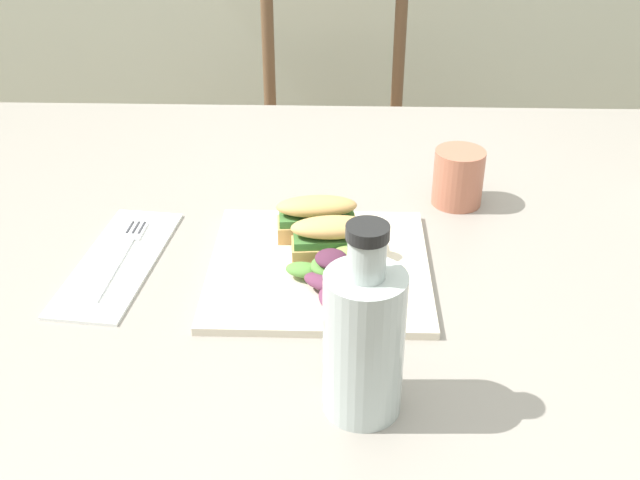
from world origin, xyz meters
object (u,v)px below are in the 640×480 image
object	(u,v)px
fork_on_napkin	(122,252)
cup_extra_side	(458,177)
plate_lunch	(319,267)
sandwich_half_back	(317,217)
chair_wooden_far	(339,147)
sandwich_half_front	(333,238)
bottle_cold_brew	(363,348)
dining_table	(333,302)

from	to	relation	value
fork_on_napkin	cup_extra_side	world-z (taller)	cup_extra_side
plate_lunch	sandwich_half_back	distance (m)	0.08
chair_wooden_far	sandwich_half_front	xyz separation A→B (m)	(-0.00, -1.01, 0.33)
sandwich_half_back	fork_on_napkin	distance (m)	0.25
plate_lunch	bottle_cold_brew	distance (m)	0.25
plate_lunch	fork_on_napkin	distance (m)	0.25
dining_table	sandwich_half_front	bearing A→B (deg)	-89.87
dining_table	fork_on_napkin	size ratio (longest dim) A/B	7.45
dining_table	cup_extra_side	size ratio (longest dim) A/B	17.21
sandwich_half_back	bottle_cold_brew	world-z (taller)	bottle_cold_brew
plate_lunch	sandwich_half_back	bearing A→B (deg)	94.33
sandwich_half_front	cup_extra_side	distance (m)	0.24
plate_lunch	chair_wooden_far	bearing A→B (deg)	88.91
sandwich_half_front	bottle_cold_brew	world-z (taller)	bottle_cold_brew
fork_on_napkin	plate_lunch	bearing A→B (deg)	-6.18
sandwich_half_front	fork_on_napkin	xyz separation A→B (m)	(-0.27, 0.01, -0.03)
plate_lunch	sandwich_half_front	xyz separation A→B (m)	(0.02, 0.01, 0.03)
chair_wooden_far	plate_lunch	size ratio (longest dim) A/B	3.23
plate_lunch	fork_on_napkin	bearing A→B (deg)	173.82
sandwich_half_back	bottle_cold_brew	size ratio (longest dim) A/B	0.53
sandwich_half_back	cup_extra_side	distance (m)	0.23
chair_wooden_far	fork_on_napkin	bearing A→B (deg)	-105.17
fork_on_napkin	bottle_cold_brew	bearing A→B (deg)	-41.48
plate_lunch	sandwich_half_back	xyz separation A→B (m)	(-0.01, 0.07, 0.03)
chair_wooden_far	sandwich_half_front	world-z (taller)	chair_wooden_far
chair_wooden_far	fork_on_napkin	world-z (taller)	chair_wooden_far
plate_lunch	dining_table	bearing A→B (deg)	79.77
fork_on_napkin	chair_wooden_far	bearing A→B (deg)	74.83
sandwich_half_back	bottle_cold_brew	distance (m)	0.31
sandwich_half_front	sandwich_half_back	bearing A→B (deg)	112.23
sandwich_half_front	fork_on_napkin	distance (m)	0.27
sandwich_half_front	sandwich_half_back	size ratio (longest dim) A/B	1.00
bottle_cold_brew	dining_table	bearing A→B (deg)	95.58
plate_lunch	cup_extra_side	distance (m)	0.27
sandwich_half_back	fork_on_napkin	bearing A→B (deg)	-170.59
sandwich_half_front	bottle_cold_brew	xyz separation A→B (m)	(0.03, -0.25, 0.03)
dining_table	bottle_cold_brew	bearing A→B (deg)	-84.42
sandwich_half_front	fork_on_napkin	world-z (taller)	sandwich_half_front
plate_lunch	sandwich_half_back	world-z (taller)	sandwich_half_back
dining_table	bottle_cold_brew	distance (m)	0.38
fork_on_napkin	sandwich_half_back	bearing A→B (deg)	9.41
bottle_cold_brew	chair_wooden_far	bearing A→B (deg)	91.31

